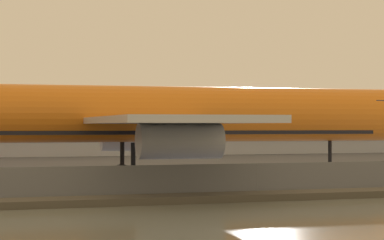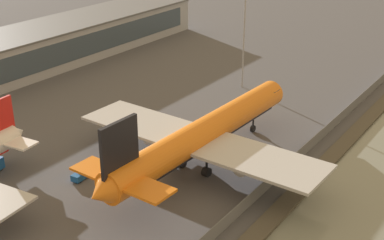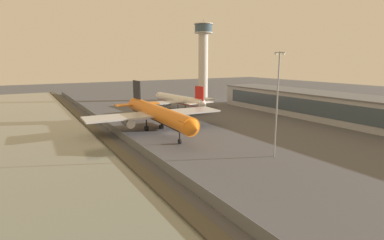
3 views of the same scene
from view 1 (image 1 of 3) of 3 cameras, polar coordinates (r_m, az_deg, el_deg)
name	(u,v)px [view 1 (image 1 of 3)]	position (r m, az deg, el deg)	size (l,w,h in m)	color
ground_plane	(194,179)	(72.88, 0.14, -4.53)	(500.00, 500.00, 0.00)	#4C4C51
shoreline_seawall	(281,195)	(53.74, 6.77, -5.73)	(320.00, 3.00, 0.50)	#474238
perimeter_fence	(257,178)	(57.78, 4.94, -4.46)	(280.00, 0.10, 2.32)	slate
cargo_jet_orange	(155,116)	(68.95, -2.83, 0.28)	(54.42, 46.53, 15.90)	orange
terminal_building	(167,125)	(140.45, -1.92, -0.42)	(120.60, 19.94, 10.44)	#9EA3AD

